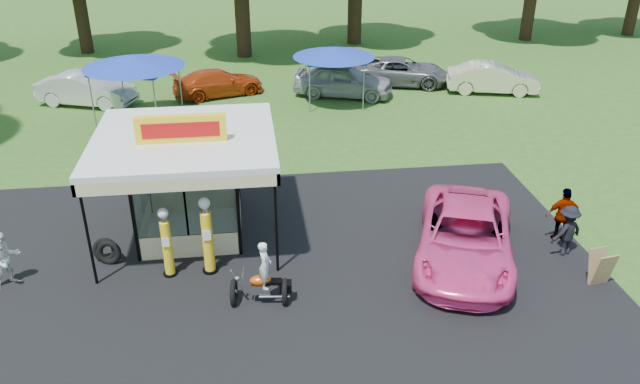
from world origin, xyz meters
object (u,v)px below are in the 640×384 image
at_px(a_frame_sign, 601,268).
at_px(spectator_east_b, 563,215).
at_px(gas_station_kiosk, 189,183).
at_px(bg_car_c, 343,80).
at_px(pink_sedan, 465,237).
at_px(bg_car_e, 492,78).
at_px(spectator_west, 5,259).
at_px(gas_pump_right, 207,237).
at_px(spectator_east_a, 567,231).
at_px(kiosk_car, 196,190).
at_px(gas_pump_left, 167,244).
at_px(tent_west, 134,62).
at_px(tent_east, 334,53).
at_px(motorcycle, 263,279).
at_px(bg_car_a, 86,89).
at_px(bg_car_d, 401,71).
at_px(bg_car_b, 218,83).

relative_size(a_frame_sign, spectator_east_b, 0.58).
xyz_separation_m(gas_station_kiosk, a_frame_sign, (11.45, -4.31, -1.25)).
relative_size(gas_station_kiosk, bg_car_c, 1.06).
height_order(pink_sedan, bg_car_e, pink_sedan).
bearing_deg(bg_car_c, spectator_west, 161.88).
relative_size(gas_pump_right, pink_sedan, 0.41).
distance_m(spectator_east_b, bg_car_c, 15.99).
height_order(gas_pump_right, spectator_east_a, gas_pump_right).
bearing_deg(spectator_east_a, pink_sedan, -20.59).
bearing_deg(a_frame_sign, spectator_west, 164.39).
relative_size(kiosk_car, bg_car_c, 0.55).
bearing_deg(gas_pump_left, bg_car_c, 64.38).
xyz_separation_m(spectator_east_a, spectator_east_b, (0.25, 0.77, 0.10)).
distance_m(bg_car_c, bg_car_e, 7.96).
xyz_separation_m(gas_pump_right, bg_car_e, (14.37, 15.37, -0.38)).
distance_m(kiosk_car, tent_west, 9.35).
distance_m(spectator_west, bg_car_c, 19.72).
xyz_separation_m(spectator_east_a, bg_car_c, (-4.18, 16.14, 0.05)).
bearing_deg(gas_station_kiosk, spectator_east_b, -9.62).
distance_m(spectator_west, tent_east, 18.59).
xyz_separation_m(motorcycle, bg_car_c, (4.94, 17.38, 0.11)).
xyz_separation_m(bg_car_a, bg_car_d, (16.50, 1.44, -0.07)).
relative_size(spectator_east_a, tent_west, 0.36).
xyz_separation_m(gas_station_kiosk, bg_car_b, (0.55, 14.39, -1.10)).
relative_size(spectator_east_b, bg_car_c, 0.36).
bearing_deg(bg_car_c, pink_sedan, -157.02).
bearing_deg(gas_pump_left, bg_car_e, 44.78).
bearing_deg(gas_station_kiosk, spectator_east_a, -13.62).
bearing_deg(bg_car_a, pink_sedan, -120.25).
height_order(gas_pump_left, tent_east, tent_east).
bearing_deg(kiosk_car, spectator_east_a, -113.70).
height_order(pink_sedan, bg_car_b, pink_sedan).
distance_m(gas_pump_left, a_frame_sign, 12.15).
relative_size(bg_car_d, tent_east, 1.30).
bearing_deg(spectator_east_a, spectator_east_b, -127.24).
bearing_deg(tent_west, kiosk_car, -70.75).
height_order(gas_pump_left, kiosk_car, gas_pump_left).
relative_size(gas_station_kiosk, gas_pump_right, 2.22).
xyz_separation_m(gas_pump_left, tent_west, (-2.45, 13.08, 1.83)).
relative_size(bg_car_a, bg_car_d, 0.92).
distance_m(gas_station_kiosk, bg_car_c, 15.18).
distance_m(spectator_west, bg_car_a, 15.94).
xyz_separation_m(a_frame_sign, spectator_west, (-16.38, 2.06, 0.31)).
height_order(bg_car_c, tent_west, tent_west).
bearing_deg(gas_station_kiosk, bg_car_b, 87.79).
relative_size(spectator_west, spectator_east_a, 1.03).
height_order(gas_pump_left, bg_car_b, gas_pump_left).
xyz_separation_m(pink_sedan, bg_car_e, (6.89, 15.69, -0.03)).
xyz_separation_m(spectator_west, spectator_east_a, (16.14, -0.46, -0.02)).
height_order(a_frame_sign, tent_west, tent_west).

